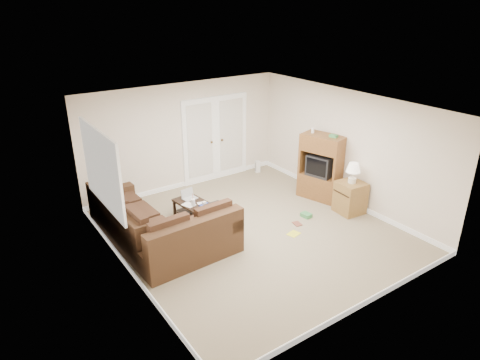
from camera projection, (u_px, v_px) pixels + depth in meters
floor at (252, 231)px, 8.41m from camera, size 5.50×5.50×0.00m
ceiling at (254, 106)px, 7.43m from camera, size 5.00×5.50×0.02m
wall_left at (123, 207)px, 6.62m from camera, size 0.02×5.50×2.50m
wall_right at (346, 148)px, 9.23m from camera, size 0.02×5.50×2.50m
wall_back at (184, 136)px, 10.01m from camera, size 5.00×0.02×2.50m
wall_front at (371, 235)px, 5.84m from camera, size 5.00×0.02×2.50m
baseboards at (252, 229)px, 8.39m from camera, size 5.00×5.50×0.10m
french_doors at (216, 139)px, 10.51m from camera, size 1.80×0.05×2.13m
window_left at (102, 169)px, 7.28m from camera, size 0.05×1.92×1.42m
sectional_sofa at (156, 230)px, 7.79m from camera, size 1.99×2.84×0.87m
coffee_table at (196, 211)px, 8.71m from camera, size 0.62×1.05×0.68m
tv_armoire at (321, 167)px, 9.57m from camera, size 0.75×1.04×1.60m
side_cabinet at (350, 195)px, 9.02m from camera, size 0.57×0.57×1.12m
space_heater at (258, 167)px, 11.23m from camera, size 0.15×0.13×0.31m
floor_magazine at (294, 234)px, 8.32m from camera, size 0.29×0.25×0.01m
floor_greenbox at (306, 215)px, 8.95m from camera, size 0.18×0.23×0.08m
floor_book at (294, 224)px, 8.65m from camera, size 0.18×0.22×0.02m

